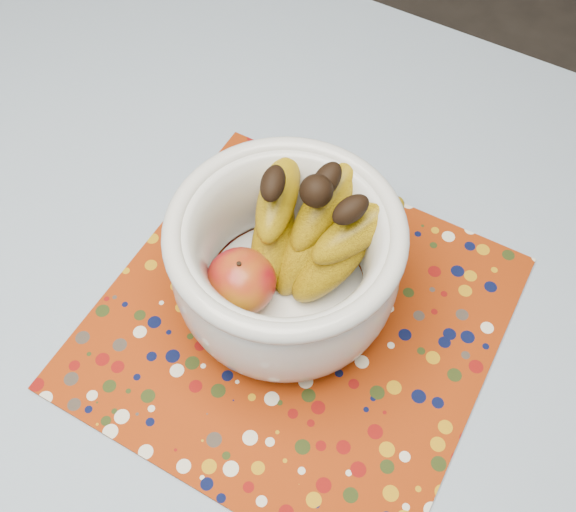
{
  "coord_description": "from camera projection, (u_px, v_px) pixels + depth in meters",
  "views": [
    {
      "loc": [
        0.25,
        -0.2,
        1.43
      ],
      "look_at": [
        0.06,
        0.13,
        0.85
      ],
      "focal_mm": 42.0,
      "sensor_mm": 36.0,
      "label": 1
    }
  ],
  "objects": [
    {
      "name": "tablecloth",
      "position": [
        182.0,
        366.0,
        0.73
      ],
      "size": [
        1.32,
        1.32,
        0.01
      ],
      "primitive_type": "cube",
      "color": "slate",
      "rests_on": "table"
    },
    {
      "name": "placemat",
      "position": [
        297.0,
        321.0,
        0.75
      ],
      "size": [
        0.42,
        0.42,
        0.0
      ],
      "primitive_type": "cube",
      "rotation": [
        0.0,
        0.0,
        0.02
      ],
      "color": "maroon",
      "rests_on": "tablecloth"
    },
    {
      "name": "fruit_bowl",
      "position": [
        293.0,
        253.0,
        0.7
      ],
      "size": [
        0.25,
        0.25,
        0.18
      ],
      "color": "silver",
      "rests_on": "placemat"
    },
    {
      "name": "table",
      "position": [
        191.0,
        394.0,
        0.8
      ],
      "size": [
        1.2,
        1.2,
        0.75
      ],
      "color": "brown",
      "rests_on": "ground"
    }
  ]
}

